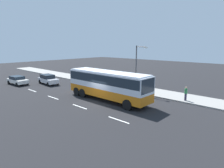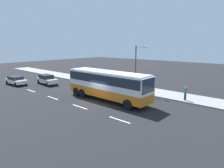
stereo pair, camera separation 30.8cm
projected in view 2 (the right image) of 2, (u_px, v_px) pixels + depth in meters
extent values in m
plane|color=black|center=(98.00, 102.00, 22.33)|extent=(120.00, 120.00, 0.00)
cube|color=gray|center=(139.00, 89.00, 28.48)|extent=(80.00, 4.00, 0.15)
cube|color=white|center=(15.00, 86.00, 31.47)|extent=(2.40, 0.16, 0.01)
cube|color=white|center=(31.00, 91.00, 27.92)|extent=(2.40, 0.16, 0.01)
cube|color=white|center=(53.00, 98.00, 24.22)|extent=(2.40, 0.16, 0.01)
cube|color=white|center=(80.00, 107.00, 20.71)|extent=(2.40, 0.16, 0.01)
cube|color=white|center=(119.00, 120.00, 17.11)|extent=(2.40, 0.16, 0.01)
cube|color=orange|center=(107.00, 92.00, 23.04)|extent=(11.19, 2.60, 0.98)
cube|color=silver|center=(107.00, 80.00, 22.76)|extent=(11.19, 2.60, 1.82)
cube|color=#1E2833|center=(107.00, 78.00, 22.71)|extent=(10.96, 2.63, 1.00)
cube|color=#1E2833|center=(148.00, 86.00, 19.11)|extent=(0.13, 2.36, 1.46)
cube|color=silver|center=(107.00, 72.00, 22.57)|extent=(10.74, 2.45, 0.12)
cylinder|color=black|center=(141.00, 100.00, 21.42)|extent=(1.10, 0.30, 1.10)
cylinder|color=black|center=(128.00, 105.00, 19.62)|extent=(1.10, 0.30, 1.10)
cylinder|color=black|center=(97.00, 90.00, 26.13)|extent=(1.10, 0.30, 1.10)
cylinder|color=black|center=(82.00, 93.00, 24.33)|extent=(1.10, 0.30, 1.10)
cylinder|color=black|center=(91.00, 88.00, 26.91)|extent=(1.10, 0.30, 1.10)
cylinder|color=black|center=(76.00, 92.00, 25.11)|extent=(1.10, 0.30, 1.10)
cube|color=silver|center=(47.00, 80.00, 32.36)|extent=(4.58, 2.06, 0.69)
cube|color=black|center=(46.00, 76.00, 32.45)|extent=(2.57, 1.77, 0.60)
cylinder|color=black|center=(57.00, 83.00, 31.87)|extent=(0.65, 0.25, 0.64)
cylinder|color=black|center=(47.00, 84.00, 30.75)|extent=(0.65, 0.25, 0.64)
cylinder|color=black|center=(48.00, 81.00, 34.10)|extent=(0.65, 0.25, 0.64)
cylinder|color=black|center=(39.00, 82.00, 32.98)|extent=(0.65, 0.25, 0.64)
cube|color=white|center=(16.00, 81.00, 32.05)|extent=(4.40, 2.01, 0.58)
cube|color=#1E2833|center=(15.00, 78.00, 32.06)|extent=(2.46, 1.76, 0.50)
cylinder|color=black|center=(26.00, 83.00, 31.84)|extent=(0.65, 0.23, 0.64)
cylinder|color=black|center=(16.00, 85.00, 30.54)|extent=(0.65, 0.23, 0.64)
cylinder|color=black|center=(17.00, 81.00, 33.68)|extent=(0.65, 0.23, 0.64)
cylinder|color=black|center=(7.00, 82.00, 32.38)|extent=(0.65, 0.23, 0.64)
cylinder|color=#38334C|center=(185.00, 97.00, 22.58)|extent=(0.14, 0.14, 0.81)
cylinder|color=#38334C|center=(186.00, 97.00, 22.65)|extent=(0.14, 0.14, 0.81)
cylinder|color=#338C4C|center=(186.00, 91.00, 22.47)|extent=(0.32, 0.32, 0.61)
sphere|color=tan|center=(186.00, 87.00, 22.39)|extent=(0.22, 0.22, 0.22)
cylinder|color=#38334C|center=(123.00, 86.00, 28.45)|extent=(0.14, 0.14, 0.82)
cylinder|color=#38334C|center=(124.00, 86.00, 28.43)|extent=(0.14, 0.14, 0.82)
cylinder|color=#B2333F|center=(124.00, 81.00, 28.30)|extent=(0.32, 0.32, 0.61)
sphere|color=tan|center=(124.00, 78.00, 28.21)|extent=(0.22, 0.22, 0.22)
cylinder|color=#47474C|center=(136.00, 69.00, 26.86)|extent=(0.16, 0.16, 6.28)
cylinder|color=#47474C|center=(140.00, 47.00, 25.80)|extent=(1.41, 0.10, 0.10)
cube|color=silver|center=(145.00, 47.00, 25.36)|extent=(0.50, 0.24, 0.16)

